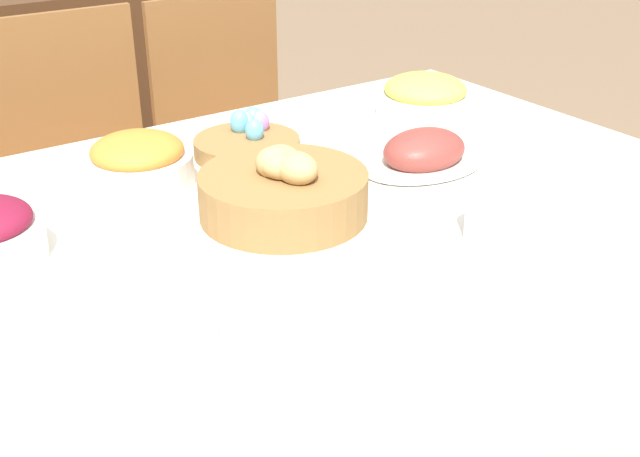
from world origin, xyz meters
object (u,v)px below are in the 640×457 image
object	(u,v)px
egg_basket	(248,142)
fork	(348,399)
chair_far_center	(87,180)
spoon	(559,304)
butter_dish	(161,334)
carrot_bowl	(139,163)
chair_far_right	(243,144)
pineapple_bowl	(425,98)
drinking_cup	(489,215)
knife	(544,310)
dinner_plate	(455,349)
ham_platter	(424,153)
bread_basket	(284,191)

from	to	relation	value
egg_basket	fork	xyz separation A→B (m)	(-0.29, -0.73, -0.02)
chair_far_center	spoon	bearing A→B (deg)	-80.90
butter_dish	carrot_bowl	bearing A→B (deg)	69.65
butter_dish	chair_far_right	bearing A→B (deg)	56.46
chair_far_right	pineapple_bowl	xyz separation A→B (m)	(0.11, -0.64, 0.28)
drinking_cup	egg_basket	bearing A→B (deg)	103.12
pineapple_bowl	fork	distance (m)	1.01
fork	knife	size ratio (longest dim) A/B	1.00
knife	spoon	size ratio (longest dim) A/B	1.00
egg_basket	chair_far_center	bearing A→B (deg)	102.86
chair_far_center	dinner_plate	size ratio (longest dim) A/B	3.29
pineapple_bowl	drinking_cup	bearing A→B (deg)	-121.60
dinner_plate	fork	xyz separation A→B (m)	(-0.16, 0.00, -0.00)
dinner_plate	drinking_cup	world-z (taller)	drinking_cup
ham_platter	pineapple_bowl	world-z (taller)	pineapple_bowl
chair_far_center	pineapple_bowl	bearing A→B (deg)	-47.74
knife	butter_dish	xyz separation A→B (m)	(-0.45, 0.22, 0.01)
chair_far_center	drinking_cup	distance (m)	1.21
butter_dish	chair_far_center	bearing A→B (deg)	76.07
carrot_bowl	dinner_plate	distance (m)	0.71
egg_basket	dinner_plate	world-z (taller)	egg_basket
bread_basket	carrot_bowl	distance (m)	0.29
pineapple_bowl	knife	bearing A→B (deg)	-119.67
knife	butter_dish	size ratio (longest dim) A/B	1.46
dinner_plate	knife	size ratio (longest dim) A/B	1.57
ham_platter	carrot_bowl	distance (m)	0.53
chair_far_center	bread_basket	size ratio (longest dim) A/B	3.23
egg_basket	dinner_plate	xyz separation A→B (m)	(-0.13, -0.73, -0.02)
ham_platter	knife	distance (m)	0.53
carrot_bowl	chair_far_right	bearing A→B (deg)	48.67
chair_far_center	pineapple_bowl	size ratio (longest dim) A/B	4.26
chair_far_center	pineapple_bowl	distance (m)	0.90
egg_basket	spoon	xyz separation A→B (m)	(0.07, -0.73, -0.02)
dinner_plate	drinking_cup	bearing A→B (deg)	37.82
chair_far_right	drinking_cup	bearing A→B (deg)	-103.66
ham_platter	fork	size ratio (longest dim) A/B	1.51
carrot_bowl	pineapple_bowl	world-z (taller)	carrot_bowl
pineapple_bowl	fork	size ratio (longest dim) A/B	1.22
bread_basket	egg_basket	xyz separation A→B (m)	(0.09, 0.28, -0.02)
fork	dinner_plate	bearing A→B (deg)	3.15
drinking_cup	carrot_bowl	bearing A→B (deg)	126.00
egg_basket	knife	xyz separation A→B (m)	(0.04, -0.73, -0.02)
dinner_plate	fork	size ratio (longest dim) A/B	1.57
chair_far_right	ham_platter	distance (m)	0.90
egg_basket	dinner_plate	distance (m)	0.74
ham_platter	spoon	world-z (taller)	ham_platter
knife	spoon	bearing A→B (deg)	3.15
carrot_bowl	ham_platter	bearing A→B (deg)	-23.64
chair_far_right	fork	distance (m)	1.49
ham_platter	spoon	xyz separation A→B (m)	(-0.18, -0.48, -0.02)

